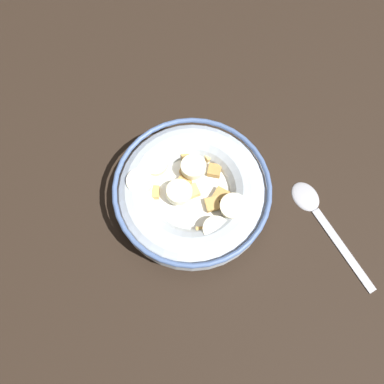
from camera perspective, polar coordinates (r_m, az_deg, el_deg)
The scene contains 3 objects.
ground_plane at distance 46.99cm, azimuth 0.00°, elevation -1.69°, with size 122.06×122.06×2.00cm, color black.
cereal_bowl at distance 43.59cm, azimuth -0.02°, elevation -0.18°, with size 18.58×18.58×5.20cm.
spoon at distance 47.88cm, azimuth 18.97°, elevation -2.69°, with size 15.56×6.29×0.80cm.
Camera 1 is at (10.55, -10.59, 43.55)cm, focal length 33.84 mm.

